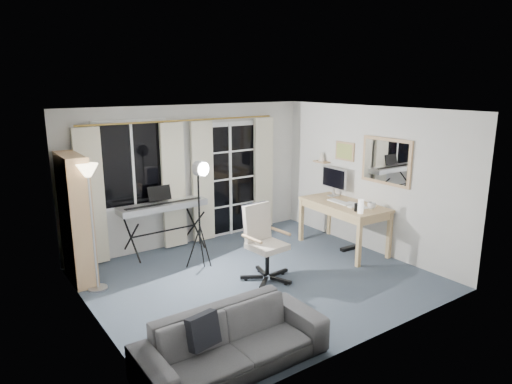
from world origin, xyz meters
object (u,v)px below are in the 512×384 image
bookshelf (74,222)px  mug (372,205)px  studio_light (200,181)px  monitor (334,179)px  desk (344,209)px  torchiere_lamp (89,190)px  office_chair (262,235)px  sofa (232,332)px  keyboard_piano (163,207)px

bookshelf → mug: bearing=-21.9°
studio_light → mug: size_ratio=12.76×
bookshelf → monitor: bearing=-9.6°
desk → studio_light: bearing=167.2°
bookshelf → torchiere_lamp: (0.13, -0.45, 0.54)m
torchiere_lamp → monitor: bearing=-5.1°
torchiere_lamp → studio_light: torchiere_lamp is taller
office_chair → sofa: bearing=-138.0°
bookshelf → mug: bookshelf is taller
studio_light → monitor: 2.55m
bookshelf → torchiere_lamp: size_ratio=1.05×
monitor → sofa: monitor is taller
office_chair → sofa: (-1.49, -1.58, -0.26)m
bookshelf → keyboard_piano: bookshelf is taller
keyboard_piano → desk: (2.56, -1.52, -0.09)m
torchiere_lamp → sofa: bearing=-77.1°
mug → sofa: mug is taller
keyboard_piano → monitor: bearing=-21.7°
desk → mug: 0.54m
sofa → mug: bearing=19.9°
keyboard_piano → desk: 2.98m
torchiere_lamp → sofa: torchiere_lamp is taller
studio_light → office_chair: studio_light is taller
desk → mug: size_ratio=11.64×
torchiere_lamp → keyboard_piano: bearing=28.3°
monitor → mug: bearing=-93.0°
studio_light → office_chair: bearing=-72.0°
office_chair → mug: 1.95m
sofa → bookshelf: bearing=103.4°
office_chair → monitor: 2.14m
keyboard_piano → bookshelf: bearing=-170.7°
office_chair → desk: size_ratio=0.70×
desk → torchiere_lamp: bearing=170.9°
bookshelf → keyboard_piano: size_ratio=1.25×
studio_light → sofa: size_ratio=0.88×
studio_light → torchiere_lamp: bearing=158.2°
torchiere_lamp → desk: bearing=-11.8°
bookshelf → mug: (4.10, -1.77, 0.01)m
office_chair → mug: (1.90, -0.35, 0.24)m
torchiere_lamp → mug: bearing=-18.3°
bookshelf → desk: (4.00, -1.27, -0.16)m
office_chair → bookshelf: bearing=142.6°
desk → sofa: 3.73m
torchiere_lamp → office_chair: bearing=-24.9°
monitor → mug: monitor is taller
torchiere_lamp → mug: (3.97, -1.31, -0.53)m
desk → sofa: (-3.29, -1.73, -0.33)m
monitor → mug: 0.98m
sofa → desk: bearing=27.7°
monitor → mug: (-0.10, -0.95, -0.24)m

